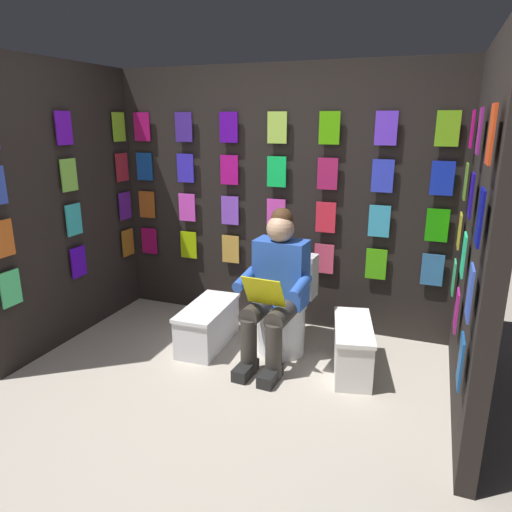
# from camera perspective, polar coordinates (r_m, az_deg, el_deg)

# --- Properties ---
(ground_plane) EXTENTS (30.00, 30.00, 0.00)m
(ground_plane) POSITION_cam_1_polar(r_m,az_deg,el_deg) (3.10, -8.50, -19.92)
(ground_plane) COLOR #B2A899
(display_wall_back) EXTENTS (3.16, 0.14, 2.28)m
(display_wall_back) POSITION_cam_1_polar(r_m,az_deg,el_deg) (4.22, 2.84, 6.91)
(display_wall_back) COLOR black
(display_wall_back) RESTS_ON ground
(display_wall_left) EXTENTS (0.14, 1.75, 2.28)m
(display_wall_left) POSITION_cam_1_polar(r_m,az_deg,el_deg) (3.12, 25.69, 2.04)
(display_wall_left) COLOR black
(display_wall_left) RESTS_ON ground
(display_wall_right) EXTENTS (0.14, 1.75, 2.28)m
(display_wall_right) POSITION_cam_1_polar(r_m,az_deg,el_deg) (4.22, -22.29, 5.75)
(display_wall_right) COLOR black
(display_wall_right) RESTS_ON ground
(toilet) EXTENTS (0.42, 0.56, 0.77)m
(toilet) POSITION_cam_1_polar(r_m,az_deg,el_deg) (3.86, 3.55, -6.62)
(toilet) COLOR white
(toilet) RESTS_ON ground
(person_reading) EXTENTS (0.54, 0.70, 1.19)m
(person_reading) POSITION_cam_1_polar(r_m,az_deg,el_deg) (3.56, 2.35, -3.86)
(person_reading) COLOR blue
(person_reading) RESTS_ON ground
(comic_longbox_near) EXTENTS (0.34, 0.72, 0.35)m
(comic_longbox_near) POSITION_cam_1_polar(r_m,az_deg,el_deg) (3.97, -5.87, -8.35)
(comic_longbox_near) COLOR silver
(comic_longbox_near) RESTS_ON ground
(comic_longbox_far) EXTENTS (0.41, 0.71, 0.38)m
(comic_longbox_far) POSITION_cam_1_polar(r_m,az_deg,el_deg) (3.63, 11.64, -10.87)
(comic_longbox_far) COLOR white
(comic_longbox_far) RESTS_ON ground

